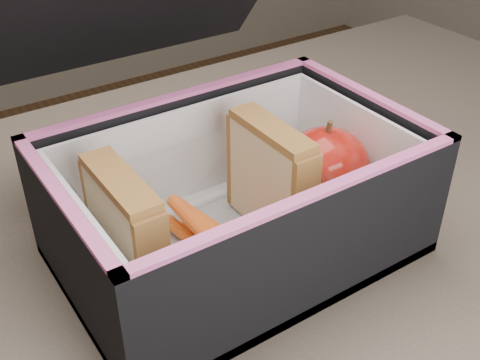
# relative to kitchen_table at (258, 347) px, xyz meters

# --- Properties ---
(kitchen_table) EXTENTS (1.20, 0.80, 0.75)m
(kitchen_table) POSITION_rel_kitchen_table_xyz_m (0.00, 0.00, 0.00)
(kitchen_table) COLOR brown
(kitchen_table) RESTS_ON ground
(lunch_bag) EXTENTS (0.29, 0.31, 0.26)m
(lunch_bag) POSITION_rel_kitchen_table_xyz_m (0.00, 0.04, 0.15)
(lunch_bag) COLOR black
(lunch_bag) RESTS_ON kitchen_table
(plastic_tub) EXTENTS (0.17, 0.12, 0.07)m
(plastic_tub) POSITION_rel_kitchen_table_xyz_m (-0.03, 0.03, 0.14)
(plastic_tub) COLOR white
(plastic_tub) RESTS_ON lunch_bag
(sandwich_left) EXTENTS (0.02, 0.09, 0.10)m
(sandwich_left) POSITION_rel_kitchen_table_xyz_m (-0.10, 0.03, 0.16)
(sandwich_left) COLOR beige
(sandwich_left) RESTS_ON plastic_tub
(sandwich_right) EXTENTS (0.02, 0.09, 0.10)m
(sandwich_right) POSITION_rel_kitchen_table_xyz_m (0.03, 0.03, 0.16)
(sandwich_right) COLOR beige
(sandwich_right) RESTS_ON plastic_tub
(carrot_sticks) EXTENTS (0.04, 0.14, 0.03)m
(carrot_sticks) POSITION_rel_kitchen_table_xyz_m (-0.03, 0.02, 0.12)
(carrot_sticks) COLOR #D1480F
(carrot_sticks) RESTS_ON plastic_tub
(paper_napkin) EXTENTS (0.10, 0.11, 0.01)m
(paper_napkin) POSITION_rel_kitchen_table_xyz_m (0.09, 0.03, 0.11)
(paper_napkin) COLOR white
(paper_napkin) RESTS_ON lunch_bag
(red_apple) EXTENTS (0.08, 0.08, 0.08)m
(red_apple) POSITION_rel_kitchen_table_xyz_m (0.09, 0.03, 0.15)
(red_apple) COLOR #990A00
(red_apple) RESTS_ON paper_napkin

